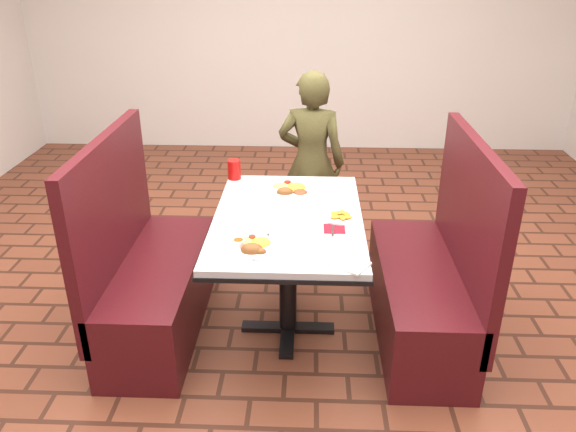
{
  "coord_description": "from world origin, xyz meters",
  "views": [
    {
      "loc": [
        0.11,
        -2.75,
        2.04
      ],
      "look_at": [
        0.0,
        0.0,
        0.75
      ],
      "focal_mm": 35.0,
      "sensor_mm": 36.0,
      "label": 1
    }
  ],
  "objects_px": {
    "dining_table": "(288,232)",
    "diner_person": "(311,163)",
    "plantain_plate": "(340,217)",
    "booth_bench_left": "(150,279)",
    "near_dinner_plate": "(254,244)",
    "booth_bench_right": "(428,285)",
    "red_tumbler": "(234,169)",
    "far_dinner_plate": "(291,188)"
  },
  "relations": [
    {
      "from": "dining_table",
      "to": "plantain_plate",
      "type": "bearing_deg",
      "value": -4.23
    },
    {
      "from": "booth_bench_left",
      "to": "booth_bench_right",
      "type": "height_order",
      "value": "same"
    },
    {
      "from": "diner_person",
      "to": "far_dinner_plate",
      "type": "distance_m",
      "value": 0.77
    },
    {
      "from": "booth_bench_left",
      "to": "diner_person",
      "type": "distance_m",
      "value": 1.47
    },
    {
      "from": "booth_bench_left",
      "to": "plantain_plate",
      "type": "height_order",
      "value": "booth_bench_left"
    },
    {
      "from": "dining_table",
      "to": "diner_person",
      "type": "relative_size",
      "value": 0.91
    },
    {
      "from": "near_dinner_plate",
      "to": "plantain_plate",
      "type": "xyz_separation_m",
      "value": [
        0.43,
        0.36,
        -0.01
      ]
    },
    {
      "from": "far_dinner_plate",
      "to": "booth_bench_right",
      "type": "bearing_deg",
      "value": -22.96
    },
    {
      "from": "booth_bench_left",
      "to": "near_dinner_plate",
      "type": "xyz_separation_m",
      "value": [
        0.65,
        -0.38,
        0.45
      ]
    },
    {
      "from": "booth_bench_right",
      "to": "red_tumbler",
      "type": "bearing_deg",
      "value": 154.87
    },
    {
      "from": "plantain_plate",
      "to": "booth_bench_left",
      "type": "bearing_deg",
      "value": 178.9
    },
    {
      "from": "dining_table",
      "to": "booth_bench_left",
      "type": "xyz_separation_m",
      "value": [
        -0.8,
        0.0,
        -0.32
      ]
    },
    {
      "from": "dining_table",
      "to": "red_tumbler",
      "type": "relative_size",
      "value": 9.96
    },
    {
      "from": "plantain_plate",
      "to": "booth_bench_right",
      "type": "bearing_deg",
      "value": 2.3
    },
    {
      "from": "far_dinner_plate",
      "to": "red_tumbler",
      "type": "distance_m",
      "value": 0.42
    },
    {
      "from": "red_tumbler",
      "to": "diner_person",
      "type": "bearing_deg",
      "value": 48.67
    },
    {
      "from": "plantain_plate",
      "to": "red_tumbler",
      "type": "distance_m",
      "value": 0.86
    },
    {
      "from": "booth_bench_left",
      "to": "booth_bench_right",
      "type": "bearing_deg",
      "value": 0.0
    },
    {
      "from": "dining_table",
      "to": "booth_bench_right",
      "type": "height_order",
      "value": "booth_bench_right"
    },
    {
      "from": "near_dinner_plate",
      "to": "plantain_plate",
      "type": "relative_size",
      "value": 1.28
    },
    {
      "from": "near_dinner_plate",
      "to": "dining_table",
      "type": "bearing_deg",
      "value": 68.42
    },
    {
      "from": "booth_bench_left",
      "to": "red_tumbler",
      "type": "height_order",
      "value": "booth_bench_left"
    },
    {
      "from": "plantain_plate",
      "to": "near_dinner_plate",
      "type": "bearing_deg",
      "value": -140.29
    },
    {
      "from": "booth_bench_left",
      "to": "plantain_plate",
      "type": "distance_m",
      "value": 1.16
    },
    {
      "from": "dining_table",
      "to": "booth_bench_right",
      "type": "relative_size",
      "value": 1.01
    },
    {
      "from": "diner_person",
      "to": "booth_bench_right",
      "type": "bearing_deg",
      "value": 129.61
    },
    {
      "from": "dining_table",
      "to": "booth_bench_right",
      "type": "distance_m",
      "value": 0.86
    },
    {
      "from": "booth_bench_left",
      "to": "dining_table",
      "type": "bearing_deg",
      "value": 0.0
    },
    {
      "from": "dining_table",
      "to": "near_dinner_plate",
      "type": "height_order",
      "value": "near_dinner_plate"
    },
    {
      "from": "dining_table",
      "to": "red_tumbler",
      "type": "height_order",
      "value": "red_tumbler"
    },
    {
      "from": "booth_bench_right",
      "to": "near_dinner_plate",
      "type": "height_order",
      "value": "booth_bench_right"
    },
    {
      "from": "dining_table",
      "to": "diner_person",
      "type": "distance_m",
      "value": 1.1
    },
    {
      "from": "far_dinner_plate",
      "to": "red_tumbler",
      "type": "relative_size",
      "value": 2.34
    },
    {
      "from": "booth_bench_right",
      "to": "near_dinner_plate",
      "type": "distance_m",
      "value": 1.11
    },
    {
      "from": "plantain_plate",
      "to": "red_tumbler",
      "type": "height_order",
      "value": "red_tumbler"
    },
    {
      "from": "booth_bench_left",
      "to": "plantain_plate",
      "type": "bearing_deg",
      "value": -1.1
    },
    {
      "from": "plantain_plate",
      "to": "diner_person",
      "type": "bearing_deg",
      "value": 98.02
    },
    {
      "from": "dining_table",
      "to": "near_dinner_plate",
      "type": "relative_size",
      "value": 4.99
    },
    {
      "from": "booth_bench_left",
      "to": "far_dinner_plate",
      "type": "height_order",
      "value": "booth_bench_left"
    },
    {
      "from": "booth_bench_right",
      "to": "far_dinner_plate",
      "type": "relative_size",
      "value": 4.21
    },
    {
      "from": "dining_table",
      "to": "booth_bench_right",
      "type": "xyz_separation_m",
      "value": [
        0.8,
        0.0,
        -0.32
      ]
    },
    {
      "from": "booth_bench_left",
      "to": "diner_person",
      "type": "xyz_separation_m",
      "value": [
        0.92,
        1.09,
        0.34
      ]
    }
  ]
}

